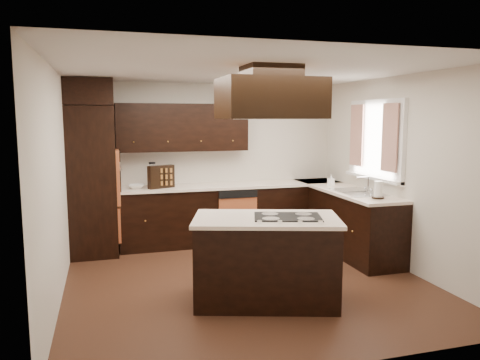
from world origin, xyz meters
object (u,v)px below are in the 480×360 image
(range_hood, at_px, (271,99))
(spice_rack, at_px, (161,177))
(island, at_px, (266,261))
(oven_column, at_px, (92,181))

(range_hood, relative_size, spice_rack, 2.58)
(spice_rack, bearing_deg, island, -94.96)
(range_hood, xyz_separation_m, spice_rack, (-0.90, 2.25, -1.07))
(oven_column, height_order, spice_rack, oven_column)
(island, distance_m, spice_rack, 2.59)
(oven_column, xyz_separation_m, island, (1.80, -2.37, -0.62))
(oven_column, relative_size, spice_rack, 5.21)
(island, height_order, spice_rack, spice_rack)
(oven_column, xyz_separation_m, range_hood, (1.88, -2.25, 1.10))
(island, bearing_deg, spice_rack, 126.40)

